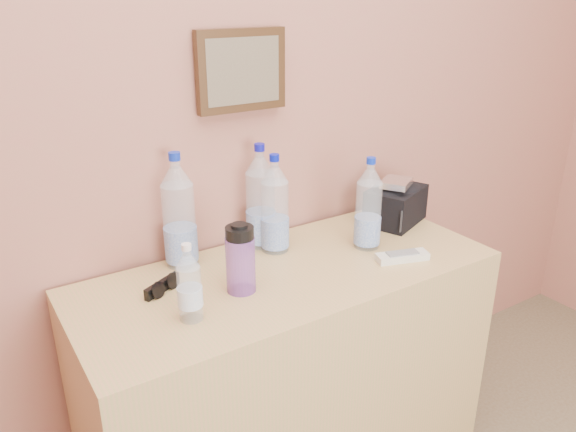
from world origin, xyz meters
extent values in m
plane|color=#A16B54|center=(0.00, 2.00, 1.35)|extent=(4.00, 0.00, 4.00)
cube|color=tan|center=(0.08, 1.70, 0.41)|extent=(1.32, 0.55, 0.83)
cylinder|color=white|center=(-0.18, 1.93, 0.98)|extent=(0.10, 0.10, 0.32)
cylinder|color=#0E29AB|center=(-0.18, 1.93, 1.18)|extent=(0.04, 0.04, 0.02)
cylinder|color=silver|center=(0.12, 1.86, 0.97)|extent=(0.09, 0.09, 0.29)
cylinder|color=#0613B0|center=(0.12, 1.86, 1.14)|extent=(0.03, 0.03, 0.02)
cylinder|color=white|center=(0.10, 1.92, 0.98)|extent=(0.10, 0.10, 0.31)
cylinder|color=#0E0F9C|center=(0.10, 1.92, 1.17)|extent=(0.03, 0.03, 0.02)
cylinder|color=silver|center=(0.39, 1.71, 0.96)|extent=(0.08, 0.08, 0.27)
cylinder|color=#0B28B3|center=(0.39, 1.71, 1.13)|extent=(0.03, 0.03, 0.02)
cylinder|color=silver|center=(-0.29, 1.61, 0.92)|extent=(0.06, 0.06, 0.19)
cylinder|color=white|center=(-0.29, 1.61, 1.03)|extent=(0.02, 0.02, 0.02)
cylinder|color=purple|center=(-0.11, 1.68, 0.91)|extent=(0.08, 0.08, 0.17)
cylinder|color=black|center=(-0.11, 1.68, 1.01)|extent=(0.08, 0.08, 0.04)
cube|color=white|center=(0.42, 1.57, 0.84)|extent=(0.18, 0.10, 0.02)
cube|color=silver|center=(0.60, 1.80, 0.99)|extent=(0.15, 0.14, 0.02)
camera|label=1|loc=(-0.76, 0.41, 1.63)|focal=35.00mm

